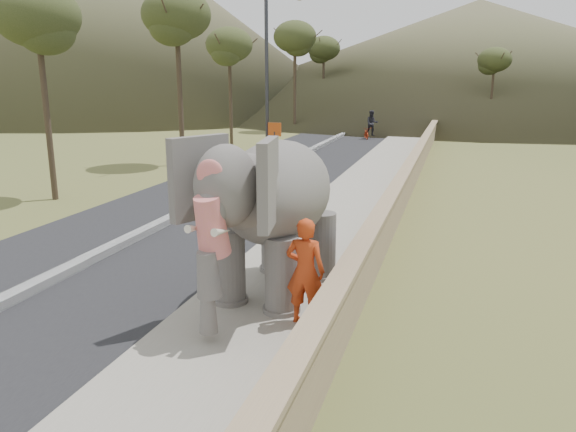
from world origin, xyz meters
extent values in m
plane|color=olive|center=(0.00, 0.00, 0.00)|extent=(160.00, 160.00, 0.00)
cube|color=black|center=(-5.00, 10.00, 0.01)|extent=(7.00, 120.00, 0.03)
cube|color=black|center=(-5.00, 10.00, 0.11)|extent=(0.35, 120.00, 0.22)
cube|color=#9E9687|center=(0.00, 10.00, 0.07)|extent=(3.00, 120.00, 0.15)
cube|color=tan|center=(1.65, 10.00, 0.55)|extent=(0.30, 120.00, 1.10)
cylinder|color=#29292D|center=(-5.00, 14.11, 4.00)|extent=(0.16, 0.16, 8.00)
cylinder|color=#2D2D33|center=(-4.50, 13.66, 1.00)|extent=(0.08, 0.08, 2.00)
cube|color=#C44A12|center=(-4.50, 13.66, 2.10)|extent=(0.60, 0.05, 0.60)
cone|color=brown|center=(-38.00, 55.00, 11.00)|extent=(60.00, 60.00, 22.00)
cone|color=brown|center=(5.00, 70.00, 7.00)|extent=(80.00, 80.00, 14.00)
imported|color=#B63713|center=(0.95, -1.34, 1.11)|extent=(0.70, 0.46, 1.92)
imported|color=maroon|center=(-2.93, 30.09, 0.42)|extent=(1.00, 1.71, 0.85)
imported|color=black|center=(-2.56, 30.09, 1.15)|extent=(1.04, 0.90, 1.81)
camera|label=1|loc=(3.33, -10.30, 4.41)|focal=35.00mm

